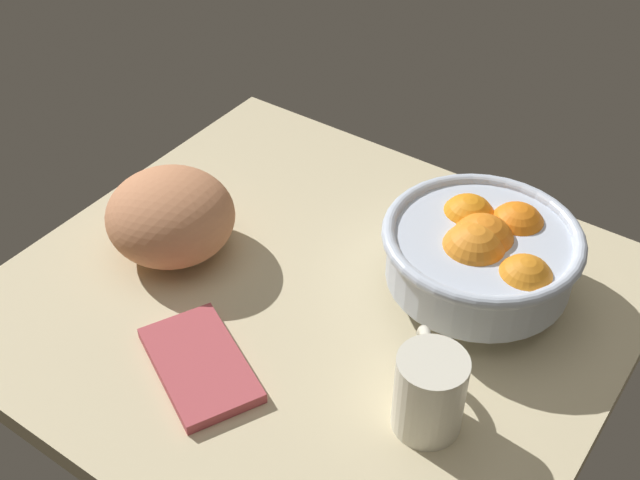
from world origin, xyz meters
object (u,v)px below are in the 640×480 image
(bread_loaf, at_px, (171,216))
(mug, at_px, (429,389))
(napkin_folded, at_px, (200,365))
(fruit_bowl, at_px, (483,252))

(bread_loaf, distance_m, mug, 0.40)
(bread_loaf, xyz_separation_m, mug, (0.40, -0.05, -0.01))
(napkin_folded, relative_size, mug, 1.47)
(fruit_bowl, relative_size, napkin_folded, 1.51)
(mug, bearing_deg, napkin_folded, -160.76)
(bread_loaf, relative_size, mug, 1.54)
(napkin_folded, bearing_deg, fruit_bowl, 55.39)
(fruit_bowl, xyz_separation_m, mug, (0.04, -0.20, -0.02))
(bread_loaf, height_order, mug, bread_loaf)
(fruit_bowl, bearing_deg, mug, -78.22)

